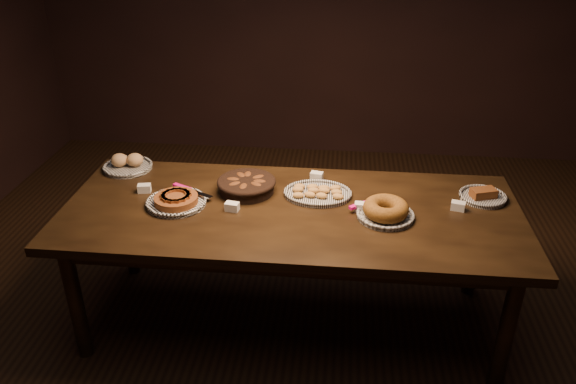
# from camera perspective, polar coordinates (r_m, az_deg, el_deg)

# --- Properties ---
(ground) EXTENTS (5.00, 5.00, 0.00)m
(ground) POSITION_cam_1_polar(r_m,az_deg,el_deg) (3.37, 0.28, -12.83)
(ground) COLOR black
(ground) RESTS_ON ground
(buffet_table) EXTENTS (2.40, 1.00, 0.75)m
(buffet_table) POSITION_cam_1_polar(r_m,az_deg,el_deg) (2.98, 0.31, -2.91)
(buffet_table) COLOR black
(buffet_table) RESTS_ON ground
(apple_tart_plate) EXTENTS (0.35, 0.34, 0.06)m
(apple_tart_plate) POSITION_cam_1_polar(r_m,az_deg,el_deg) (3.03, -11.27, -0.85)
(apple_tart_plate) COLOR white
(apple_tart_plate) RESTS_ON buffet_table
(madeleine_platter) EXTENTS (0.36, 0.30, 0.04)m
(madeleine_platter) POSITION_cam_1_polar(r_m,az_deg,el_deg) (3.06, 3.03, -0.07)
(madeleine_platter) COLOR black
(madeleine_platter) RESTS_ON buffet_table
(bundt_cake_plate) EXTENTS (0.33, 0.35, 0.09)m
(bundt_cake_plate) POSITION_cam_1_polar(r_m,az_deg,el_deg) (2.88, 9.87, -1.88)
(bundt_cake_plate) COLOR black
(bundt_cake_plate) RESTS_ON buffet_table
(croissant_basket) EXTENTS (0.38, 0.38, 0.08)m
(croissant_basket) POSITION_cam_1_polar(r_m,az_deg,el_deg) (3.09, -4.23, 0.79)
(croissant_basket) COLOR black
(croissant_basket) RESTS_ON buffet_table
(bread_roll_plate) EXTENTS (0.29, 0.29, 0.09)m
(bread_roll_plate) POSITION_cam_1_polar(r_m,az_deg,el_deg) (3.50, -15.99, 2.75)
(bread_roll_plate) COLOR white
(bread_roll_plate) RESTS_ON buffet_table
(loaf_plate) EXTENTS (0.25, 0.25, 0.06)m
(loaf_plate) POSITION_cam_1_polar(r_m,az_deg,el_deg) (3.20, 19.18, -0.36)
(loaf_plate) COLOR black
(loaf_plate) RESTS_ON buffet_table
(tent_cards) EXTENTS (1.77, 0.46, 0.04)m
(tent_cards) POSITION_cam_1_polar(r_m,az_deg,el_deg) (3.01, 1.32, -0.43)
(tent_cards) COLOR white
(tent_cards) RESTS_ON buffet_table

